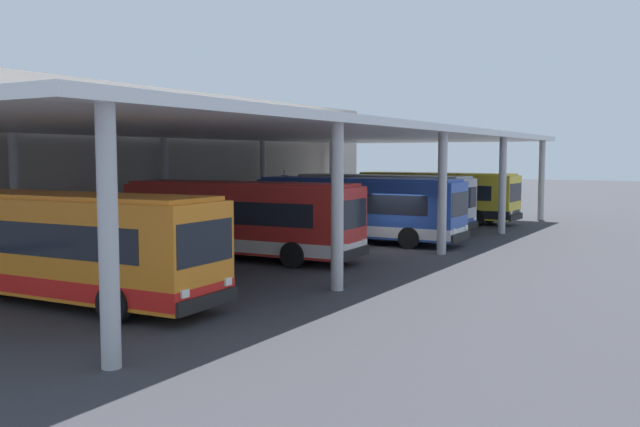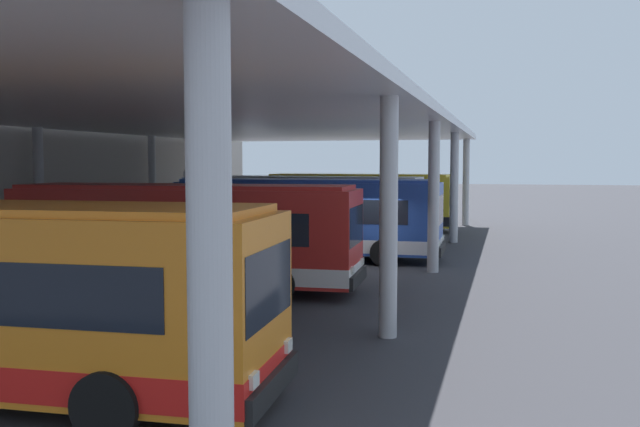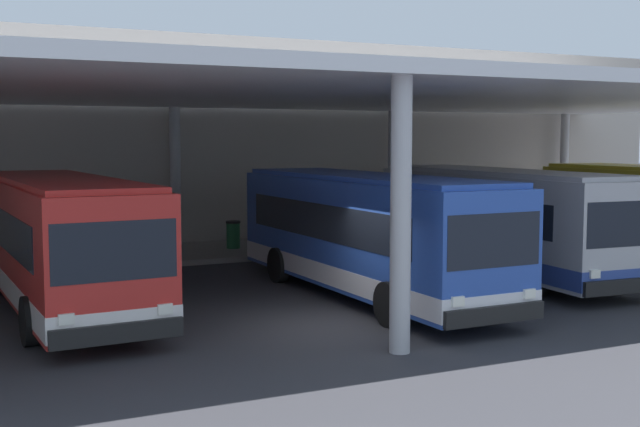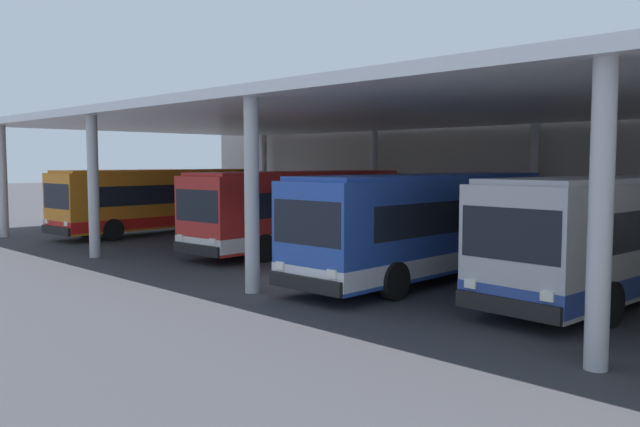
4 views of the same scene
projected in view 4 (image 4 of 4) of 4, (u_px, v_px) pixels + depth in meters
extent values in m
plane|color=#333338|center=(318.00, 281.00, 19.33)|extent=(200.00, 200.00, 0.00)
cube|color=gray|center=(513.00, 243.00, 27.61)|extent=(42.00, 4.50, 0.18)
cube|color=#ADA399|center=(550.00, 151.00, 29.59)|extent=(48.00, 1.60, 8.06)
cube|color=silver|center=(428.00, 109.00, 22.78)|extent=(40.00, 17.00, 0.30)
cylinder|color=#B2B2B7|center=(3.00, 182.00, 30.39)|extent=(0.40, 0.40, 5.25)
cylinder|color=#B2B2B7|center=(264.00, 176.00, 41.68)|extent=(0.40, 0.40, 5.25)
cylinder|color=#B2B2B7|center=(93.00, 187.00, 23.87)|extent=(0.40, 0.40, 5.25)
cylinder|color=#B2B2B7|center=(374.00, 179.00, 35.16)|extent=(0.40, 0.40, 5.25)
cylinder|color=#B2B2B7|center=(252.00, 196.00, 17.36)|extent=(0.40, 0.40, 5.25)
cylinder|color=#B2B2B7|center=(534.00, 183.00, 28.64)|extent=(0.40, 0.40, 5.25)
cylinder|color=#B2B2B7|center=(601.00, 216.00, 10.84)|extent=(0.40, 0.40, 5.25)
cube|color=orange|center=(158.00, 199.00, 32.16)|extent=(3.07, 10.52, 2.70)
cube|color=red|center=(158.00, 219.00, 32.24)|extent=(3.09, 10.54, 0.50)
cube|color=black|center=(160.00, 193.00, 32.25)|extent=(3.01, 8.66, 0.90)
cube|color=black|center=(57.00, 196.00, 28.30)|extent=(2.30, 0.25, 1.10)
cube|color=black|center=(56.00, 230.00, 28.36)|extent=(2.46, 0.30, 0.36)
cube|color=orange|center=(157.00, 171.00, 32.05)|extent=(2.85, 10.10, 0.12)
cube|color=yellow|center=(57.00, 177.00, 28.26)|extent=(1.75, 0.22, 0.28)
cube|color=white|center=(47.00, 221.00, 28.93)|extent=(0.28, 0.10, 0.20)
cube|color=white|center=(66.00, 224.00, 27.74)|extent=(0.28, 0.10, 0.20)
cylinder|color=black|center=(85.00, 226.00, 30.67)|extent=(0.34, 1.01, 1.00)
cylinder|color=black|center=(113.00, 230.00, 29.05)|extent=(0.34, 1.01, 1.00)
cylinder|color=black|center=(190.00, 218.00, 35.19)|extent=(0.34, 1.01, 1.00)
cylinder|color=black|center=(219.00, 221.00, 33.57)|extent=(0.34, 1.01, 1.00)
cube|color=red|center=(301.00, 208.00, 25.98)|extent=(3.06, 10.52, 2.70)
cube|color=white|center=(301.00, 233.00, 26.06)|extent=(3.08, 10.54, 0.50)
cube|color=black|center=(304.00, 200.00, 26.07)|extent=(3.00, 8.65, 0.90)
cube|color=black|center=(198.00, 206.00, 22.13)|extent=(2.30, 0.24, 1.10)
cube|color=black|center=(196.00, 249.00, 22.18)|extent=(2.46, 0.29, 0.36)
cube|color=red|center=(301.00, 173.00, 25.87)|extent=(2.84, 10.09, 0.12)
cube|color=yellow|center=(198.00, 182.00, 22.09)|extent=(1.75, 0.21, 0.28)
cube|color=white|center=(181.00, 237.00, 22.76)|extent=(0.28, 0.10, 0.20)
cube|color=white|center=(213.00, 241.00, 21.56)|extent=(0.28, 0.10, 0.20)
cylinder|color=black|center=(219.00, 242.00, 24.50)|extent=(0.33, 1.01, 1.00)
cylinder|color=black|center=(264.00, 248.00, 22.87)|extent=(0.33, 1.01, 1.00)
cylinder|color=black|center=(325.00, 230.00, 29.01)|extent=(0.33, 1.01, 1.00)
cylinder|color=black|center=(369.00, 234.00, 27.38)|extent=(0.33, 1.01, 1.00)
cube|color=#284CA8|center=(427.00, 223.00, 19.61)|extent=(2.70, 10.45, 2.70)
cube|color=silver|center=(427.00, 255.00, 19.69)|extent=(2.72, 10.47, 0.50)
cube|color=black|center=(430.00, 213.00, 19.69)|extent=(2.70, 8.58, 0.90)
cube|color=black|center=(307.00, 223.00, 15.88)|extent=(2.30, 0.16, 1.10)
cube|color=black|center=(305.00, 284.00, 15.93)|extent=(2.45, 0.21, 0.36)
cube|color=#2A50B0|center=(428.00, 176.00, 19.50)|extent=(2.49, 10.03, 0.12)
cube|color=yellow|center=(308.00, 189.00, 15.84)|extent=(1.75, 0.15, 0.28)
cube|color=white|center=(280.00, 265.00, 16.54)|extent=(0.28, 0.09, 0.20)
cube|color=white|center=(332.00, 274.00, 15.29)|extent=(0.28, 0.09, 0.20)
cylinder|color=black|center=(325.00, 270.00, 18.23)|extent=(0.30, 1.01, 1.00)
cylinder|color=black|center=(395.00, 281.00, 16.54)|extent=(0.30, 1.01, 1.00)
cylinder|color=black|center=(445.00, 249.00, 22.61)|extent=(0.30, 1.01, 1.00)
cylinder|color=black|center=(509.00, 256.00, 20.91)|extent=(0.30, 1.01, 1.00)
cube|color=#B7B7BC|center=(619.00, 233.00, 16.80)|extent=(3.07, 10.52, 2.70)
cube|color=#2D4799|center=(617.00, 271.00, 16.88)|extent=(3.09, 10.54, 0.50)
cube|color=black|center=(622.00, 221.00, 16.88)|extent=(3.01, 8.66, 0.90)
cube|color=black|center=(510.00, 234.00, 13.35)|extent=(2.30, 0.25, 1.10)
cube|color=black|center=(506.00, 306.00, 13.41)|extent=(2.46, 0.30, 0.36)
cube|color=silver|center=(621.00, 179.00, 16.69)|extent=(2.85, 10.10, 0.12)
cube|color=yellow|center=(512.00, 195.00, 13.31)|extent=(1.75, 0.22, 0.28)
cube|color=white|center=(470.00, 284.00, 14.06)|extent=(0.28, 0.10, 0.20)
cube|color=white|center=(547.00, 296.00, 12.72)|extent=(0.28, 0.10, 0.20)
cylinder|color=black|center=(508.00, 288.00, 15.66)|extent=(0.33, 1.01, 1.00)
cylinder|color=black|center=(609.00, 304.00, 13.84)|extent=(0.33, 1.01, 1.00)
cylinder|color=black|center=(618.00, 262.00, 19.71)|extent=(0.33, 1.01, 1.00)
cube|color=brown|center=(630.00, 240.00, 24.20)|extent=(1.80, 0.44, 0.08)
cube|color=brown|center=(632.00, 233.00, 24.32)|extent=(1.80, 0.06, 0.44)
cube|color=#2D2D33|center=(611.00, 244.00, 24.71)|extent=(0.10, 0.36, 0.45)
cylinder|color=#236638|center=(547.00, 234.00, 26.39)|extent=(0.48, 0.48, 0.90)
cylinder|color=black|center=(548.00, 222.00, 26.35)|extent=(0.52, 0.52, 0.08)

